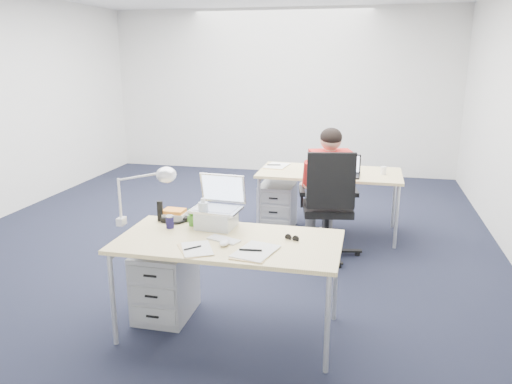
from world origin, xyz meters
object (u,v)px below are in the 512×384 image
Objects in this scene: drawer_pedestal_far at (277,207)px; cordless_phone at (160,211)px; silver_laptop at (216,203)px; computer_mouse at (224,243)px; can_koozie at (170,222)px; desk_lamp at (138,195)px; desk_near at (229,246)px; office_chair at (327,227)px; water_bottle at (203,214)px; dark_laptop at (344,165)px; seated_person at (326,190)px; bear_figurine at (192,217)px; wireless_keyboard at (224,240)px; desk_far at (330,176)px; book_stack at (174,214)px; sunglasses at (292,238)px; far_cup at (383,171)px; headphones at (175,219)px; drawer_pedestal_near at (165,283)px.

cordless_phone is at bearing -105.39° from drawer_pedestal_far.
computer_mouse is (0.17, -0.36, -0.18)m from silver_laptop.
can_koozie is at bearing 159.05° from computer_mouse.
silver_laptop is at bearing 22.63° from desk_lamp.
desk_lamp is (-0.24, -0.02, 0.20)m from can_koozie.
silver_laptop is at bearing 123.98° from desk_near.
office_chair reaches higher than water_bottle.
can_koozie is 2.35m from dark_laptop.
seated_person is 9.57× the size of bear_figurine.
wireless_keyboard is 2.30m from dark_laptop.
cordless_phone is at bearing 154.41° from computer_mouse.
book_stack reaches higher than desk_far.
book_stack is 0.37m from desk_lamp.
seated_person is at bearing 63.66° from desk_lamp.
drawer_pedestal_far is at bearing 85.65° from water_bottle.
water_bottle is at bearing 4.98° from can_koozie.
desk_far is 8.76× the size of book_stack.
silver_laptop is at bearing -128.40° from office_chair.
sunglasses is (-0.08, -2.27, 0.06)m from desk_far.
bear_figurine is (-0.33, 0.25, 0.06)m from wireless_keyboard.
cordless_phone is (-1.22, -1.33, 0.49)m from office_chair.
desk_far reaches higher than drawer_pedestal_far.
can_koozie is at bearing -139.72° from seated_person.
computer_mouse is 1.01× the size of can_koozie.
drawer_pedestal_far is at bearing 179.68° from far_cup.
dark_laptop is at bearing 38.62° from cordless_phone.
drawer_pedestal_far is (-0.65, 0.74, -0.04)m from office_chair.
office_chair is at bearing -101.82° from dark_laptop.
cordless_phone is (-0.14, 0.14, 0.03)m from can_koozie.
headphones is 0.16m from can_koozie.
dark_laptop reaches higher than desk_near.
bear_figurine is (-0.93, -1.39, 0.48)m from office_chair.
seated_person reaches higher than water_bottle.
desk_far is 2.31m from bear_figurine.
can_koozie is (-0.51, 0.26, 0.03)m from computer_mouse.
desk_far is 0.32m from dark_laptop.
sunglasses is at bearing -2.93° from can_koozie.
drawer_pedestal_far is at bearing 84.33° from desk_lamp.
silver_laptop reaches higher than desk_near.
computer_mouse is at bearing -60.61° from silver_laptop.
desk_near is 0.38m from silver_laptop.
water_bottle is at bearing -133.02° from seated_person.
desk_far reaches higher than drawer_pedestal_near.
desk_far is at bearing 70.78° from water_bottle.
drawer_pedestal_near is 0.57m from bear_figurine.
drawer_pedestal_far is 2.21m from bear_figurine.
desk_far is 2.54m from computer_mouse.
silver_laptop is 0.60m from desk_lamp.
can_koozie is 0.40× the size of water_bottle.
can_koozie is 0.20m from cordless_phone.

